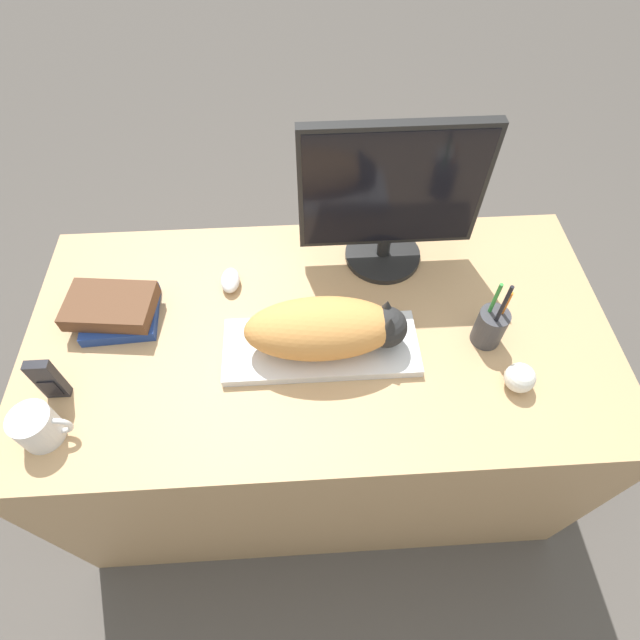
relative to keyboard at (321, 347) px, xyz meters
The scene contains 11 objects.
ground_plane 0.83m from the keyboard, 90.18° to the right, with size 12.00×12.00×0.00m, color #4C4742.
desk 0.39m from the keyboard, 90.89° to the left, with size 1.48×0.77×0.75m.
keyboard is the anchor object (origin of this frame).
cat 0.08m from the keyboard, ahead, with size 0.38×0.16×0.14m.
monitor 0.41m from the keyboard, 57.48° to the left, with size 0.46×0.21×0.42m.
computer_mouse 0.32m from the keyboard, 136.11° to the left, with size 0.05×0.08×0.04m.
coffee_mug 0.65m from the keyboard, 163.14° to the right, with size 0.12×0.09×0.09m.
pen_cup 0.41m from the keyboard, ahead, with size 0.07×0.07×0.22m.
baseball 0.47m from the keyboard, 15.56° to the right, with size 0.07×0.07×0.07m.
phone 0.62m from the keyboard, behind, with size 0.05×0.02×0.13m.
book_stack 0.53m from the keyboard, 165.92° to the left, with size 0.23×0.18×0.07m.
Camera 1 is at (-0.04, -0.34, 1.79)m, focal length 28.00 mm.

